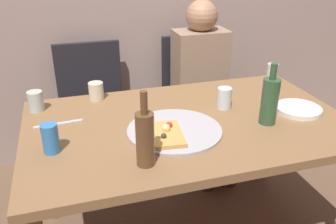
{
  "coord_description": "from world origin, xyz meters",
  "views": [
    {
      "loc": [
        -0.52,
        -1.41,
        1.5
      ],
      "look_at": [
        -0.09,
        0.02,
        0.79
      ],
      "focal_mm": 38.18,
      "sensor_mm": 36.0,
      "label": 1
    }
  ],
  "objects_px": {
    "pizza_slice_last": "(167,134)",
    "tumbler_far": "(36,101)",
    "short_glass": "(224,98)",
    "table_knife": "(58,124)",
    "dining_table": "(188,135)",
    "tumbler_near": "(272,72)",
    "chair_right": "(196,91)",
    "soda_can": "(50,138)",
    "beer_bottle": "(145,138)",
    "wine_bottle": "(270,100)",
    "guest_in_sweater": "(204,81)",
    "plate_stack": "(298,109)",
    "wine_glass": "(96,91)",
    "pizza_tray": "(174,130)",
    "chair_left": "(93,103)"
  },
  "relations": [
    {
      "from": "table_knife",
      "to": "guest_in_sweater",
      "type": "xyz_separation_m",
      "value": [
        0.96,
        0.57,
        -0.1
      ]
    },
    {
      "from": "pizza_slice_last",
      "to": "table_knife",
      "type": "bearing_deg",
      "value": 148.81
    },
    {
      "from": "wine_bottle",
      "to": "tumbler_far",
      "type": "distance_m",
      "value": 1.13
    },
    {
      "from": "chair_left",
      "to": "guest_in_sweater",
      "type": "height_order",
      "value": "guest_in_sweater"
    },
    {
      "from": "pizza_tray",
      "to": "beer_bottle",
      "type": "bearing_deg",
      "value": -130.42
    },
    {
      "from": "tumbler_far",
      "to": "plate_stack",
      "type": "xyz_separation_m",
      "value": [
        1.24,
        -0.39,
        -0.04
      ]
    },
    {
      "from": "short_glass",
      "to": "tumbler_far",
      "type": "bearing_deg",
      "value": 165.13
    },
    {
      "from": "tumbler_far",
      "to": "table_knife",
      "type": "xyz_separation_m",
      "value": [
        0.1,
        -0.19,
        -0.05
      ]
    },
    {
      "from": "dining_table",
      "to": "short_glass",
      "type": "bearing_deg",
      "value": 20.83
    },
    {
      "from": "beer_bottle",
      "to": "guest_in_sweater",
      "type": "height_order",
      "value": "guest_in_sweater"
    },
    {
      "from": "tumbler_far",
      "to": "wine_glass",
      "type": "bearing_deg",
      "value": 10.76
    },
    {
      "from": "dining_table",
      "to": "beer_bottle",
      "type": "bearing_deg",
      "value": -132.97
    },
    {
      "from": "short_glass",
      "to": "table_knife",
      "type": "relative_size",
      "value": 0.49
    },
    {
      "from": "chair_left",
      "to": "soda_can",
      "type": "bearing_deg",
      "value": 76.04
    },
    {
      "from": "soda_can",
      "to": "pizza_slice_last",
      "type": "bearing_deg",
      "value": -3.52
    },
    {
      "from": "tumbler_near",
      "to": "plate_stack",
      "type": "height_order",
      "value": "tumbler_near"
    },
    {
      "from": "guest_in_sweater",
      "to": "chair_left",
      "type": "bearing_deg",
      "value": -11.45
    },
    {
      "from": "short_glass",
      "to": "table_knife",
      "type": "distance_m",
      "value": 0.81
    },
    {
      "from": "tumbler_near",
      "to": "chair_left",
      "type": "bearing_deg",
      "value": 155.28
    },
    {
      "from": "pizza_tray",
      "to": "tumbler_far",
      "type": "xyz_separation_m",
      "value": [
        -0.59,
        0.41,
        0.04
      ]
    },
    {
      "from": "soda_can",
      "to": "chair_left",
      "type": "relative_size",
      "value": 0.14
    },
    {
      "from": "beer_bottle",
      "to": "table_knife",
      "type": "distance_m",
      "value": 0.54
    },
    {
      "from": "wine_glass",
      "to": "table_knife",
      "type": "relative_size",
      "value": 0.42
    },
    {
      "from": "table_knife",
      "to": "wine_glass",
      "type": "bearing_deg",
      "value": -134.03
    },
    {
      "from": "table_knife",
      "to": "chair_right",
      "type": "distance_m",
      "value": 1.22
    },
    {
      "from": "pizza_slice_last",
      "to": "tumbler_far",
      "type": "xyz_separation_m",
      "value": [
        -0.54,
        0.46,
        0.03
      ]
    },
    {
      "from": "wine_bottle",
      "to": "short_glass",
      "type": "distance_m",
      "value": 0.25
    },
    {
      "from": "pizza_tray",
      "to": "chair_right",
      "type": "bearing_deg",
      "value": 63.65
    },
    {
      "from": "wine_glass",
      "to": "short_glass",
      "type": "distance_m",
      "value": 0.67
    },
    {
      "from": "wine_bottle",
      "to": "plate_stack",
      "type": "xyz_separation_m",
      "value": [
        0.21,
        0.06,
        -0.1
      ]
    },
    {
      "from": "pizza_slice_last",
      "to": "short_glass",
      "type": "xyz_separation_m",
      "value": [
        0.37,
        0.22,
        0.03
      ]
    },
    {
      "from": "wine_bottle",
      "to": "guest_in_sweater",
      "type": "xyz_separation_m",
      "value": [
        0.03,
        0.83,
        -0.21
      ]
    },
    {
      "from": "tumbler_far",
      "to": "short_glass",
      "type": "bearing_deg",
      "value": -14.87
    },
    {
      "from": "beer_bottle",
      "to": "table_knife",
      "type": "bearing_deg",
      "value": 125.67
    },
    {
      "from": "wine_glass",
      "to": "chair_left",
      "type": "relative_size",
      "value": 0.1
    },
    {
      "from": "soda_can",
      "to": "plate_stack",
      "type": "height_order",
      "value": "soda_can"
    },
    {
      "from": "chair_right",
      "to": "dining_table",
      "type": "bearing_deg",
      "value": 66.6
    },
    {
      "from": "dining_table",
      "to": "tumbler_near",
      "type": "distance_m",
      "value": 0.78
    },
    {
      "from": "tumbler_near",
      "to": "wine_glass",
      "type": "distance_m",
      "value": 1.06
    },
    {
      "from": "pizza_slice_last",
      "to": "chair_right",
      "type": "distance_m",
      "value": 1.14
    },
    {
      "from": "wine_glass",
      "to": "tumbler_far",
      "type": "bearing_deg",
      "value": -169.24
    },
    {
      "from": "wine_glass",
      "to": "short_glass",
      "type": "height_order",
      "value": "short_glass"
    },
    {
      "from": "tumbler_far",
      "to": "table_knife",
      "type": "bearing_deg",
      "value": -62.61
    },
    {
      "from": "beer_bottle",
      "to": "chair_left",
      "type": "bearing_deg",
      "value": 94.93
    },
    {
      "from": "wine_glass",
      "to": "guest_in_sweater",
      "type": "relative_size",
      "value": 0.08
    },
    {
      "from": "short_glass",
      "to": "soda_can",
      "type": "bearing_deg",
      "value": -167.33
    },
    {
      "from": "pizza_slice_last",
      "to": "chair_right",
      "type": "height_order",
      "value": "chair_right"
    },
    {
      "from": "plate_stack",
      "to": "guest_in_sweater",
      "type": "xyz_separation_m",
      "value": [
        -0.19,
        0.77,
        -0.11
      ]
    },
    {
      "from": "dining_table",
      "to": "tumbler_far",
      "type": "bearing_deg",
      "value": 154.67
    },
    {
      "from": "wine_bottle",
      "to": "guest_in_sweater",
      "type": "height_order",
      "value": "guest_in_sweater"
    }
  ]
}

